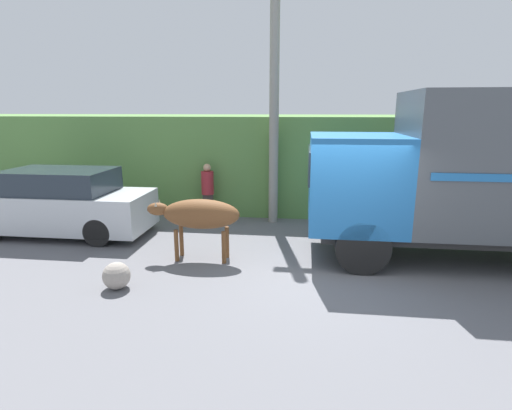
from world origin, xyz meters
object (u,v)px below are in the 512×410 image
Objects in this scene: utility_pole at (274,94)px; brown_cow at (199,215)px; parked_suv at (58,203)px; roadside_rock at (116,276)px; cargo_truck at (479,172)px; pedestrian_on_hill at (208,189)px.

brown_cow is at bearing -112.59° from utility_pole.
parked_suv is 9.52× the size of roadside_rock.
pedestrian_on_hill is at bearing 159.40° from cargo_truck.
utility_pole is (1.88, 0.01, 2.62)m from pedestrian_on_hill.
parked_suv reaches higher than pedestrian_on_hill.
brown_cow is 4.06× the size of roadside_rock.
brown_cow is 2.07m from roadside_rock.
cargo_truck reaches higher than parked_suv.
cargo_truck is 3.92× the size of pedestrian_on_hill.
cargo_truck is at bearing 18.25° from roadside_rock.
roadside_rock is (-6.74, -2.22, -1.64)m from cargo_truck.
brown_cow is at bearing 55.42° from roadside_rock.
cargo_truck reaches higher than brown_cow.
utility_pole is at bearing 165.96° from pedestrian_on_hill.
pedestrian_on_hill reaches higher than roadside_rock.
cargo_truck is 9.70m from parked_suv.
pedestrian_on_hill is 3.34× the size of roadside_rock.
pedestrian_on_hill is (-0.58, 3.11, -0.09)m from brown_cow.
roadside_rock is at bearing -133.12° from brown_cow.
pedestrian_on_hill is 0.24× the size of utility_pole.
parked_suv reaches higher than roadside_rock.
parked_suv is at bearing -160.67° from utility_pole.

